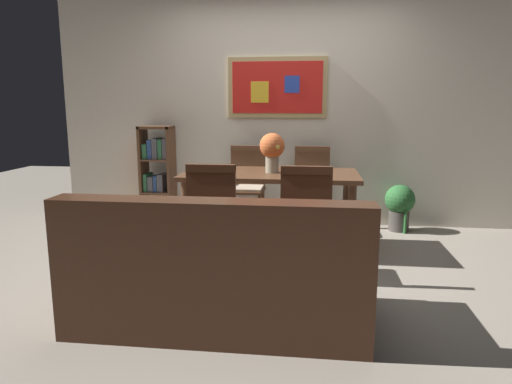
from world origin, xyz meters
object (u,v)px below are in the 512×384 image
at_px(dining_table, 270,182).
at_px(potted_ivy, 400,205).
at_px(dining_chair_near_left, 214,210).
at_px(dining_chair_far_right, 312,181).
at_px(dining_chair_far_left, 247,180).
at_px(bookshelf, 158,176).
at_px(flower_vase, 272,149).
at_px(leather_couch, 219,276).
at_px(tv_remote, 315,173).
at_px(dining_chair_near_right, 306,213).

relative_size(dining_table, potted_ivy, 3.12).
bearing_deg(potted_ivy, dining_chair_near_left, -138.00).
height_order(dining_table, dining_chair_far_right, dining_chair_far_right).
height_order(dining_chair_far_left, dining_chair_far_right, same).
height_order(dining_chair_near_left, bookshelf, bookshelf).
xyz_separation_m(dining_table, flower_vase, (0.02, -0.01, 0.32)).
distance_m(leather_couch, flower_vase, 1.71).
bearing_deg(flower_vase, dining_chair_near_left, -118.19).
height_order(potted_ivy, flower_vase, flower_vase).
xyz_separation_m(dining_chair_far_left, dining_chair_far_right, (0.71, 0.01, 0.00)).
relative_size(dining_table, flower_vase, 4.43).
distance_m(bookshelf, flower_vase, 1.64).
bearing_deg(dining_chair_near_left, potted_ivy, 42.00).
bearing_deg(dining_chair_far_right, tv_remote, -88.36).
height_order(dining_chair_near_right, dining_chair_near_left, same).
distance_m(dining_chair_near_left, flower_vase, 0.94).
height_order(dining_table, leather_couch, leather_couch).
distance_m(dining_table, tv_remote, 0.43).
height_order(dining_chair_far_right, flower_vase, flower_vase).
bearing_deg(potted_ivy, dining_chair_near_right, -122.46).
height_order(potted_ivy, tv_remote, tv_remote).
bearing_deg(dining_chair_far_right, bookshelf, 178.11).
height_order(dining_chair_far_right, dining_chair_near_left, same).
relative_size(dining_chair_near_left, potted_ivy, 1.75).
xyz_separation_m(dining_chair_far_right, tv_remote, (0.02, -0.81, 0.21)).
bearing_deg(leather_couch, tv_remote, 68.71).
height_order(leather_couch, tv_remote, leather_couch).
bearing_deg(dining_table, flower_vase, -23.18).
xyz_separation_m(dining_chair_far_right, bookshelf, (-1.75, 0.06, 0.01)).
bearing_deg(leather_couch, bookshelf, 116.74).
relative_size(bookshelf, potted_ivy, 2.16).
distance_m(dining_chair_far_left, leather_couch, 2.31).
distance_m(potted_ivy, tv_remote, 1.36).
bearing_deg(dining_chair_near_right, bookshelf, 137.86).
bearing_deg(dining_chair_far_right, potted_ivy, 4.41).
xyz_separation_m(dining_chair_near_right, leather_couch, (-0.52, -0.81, -0.23)).
relative_size(dining_chair_far_right, flower_vase, 2.49).
relative_size(dining_table, dining_chair_near_right, 1.78).
height_order(dining_chair_far_left, potted_ivy, dining_chair_far_left).
xyz_separation_m(dining_table, leather_couch, (-0.17, -1.57, -0.33)).
xyz_separation_m(dining_chair_near_right, potted_ivy, (0.99, 1.56, -0.25)).
relative_size(dining_chair_far_left, leather_couch, 0.51).
height_order(dining_chair_near_right, bookshelf, bookshelf).
bearing_deg(dining_chair_near_left, dining_chair_near_right, -1.24).
relative_size(dining_chair_far_right, potted_ivy, 1.75).
distance_m(dining_table, dining_chair_near_right, 0.84).
bearing_deg(bookshelf, dining_chair_far_right, -1.89).
xyz_separation_m(dining_table, tv_remote, (0.41, -0.08, 0.11)).
bearing_deg(leather_couch, dining_chair_far_right, 76.36).
xyz_separation_m(dining_chair_near_right, flower_vase, (-0.33, 0.75, 0.42)).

